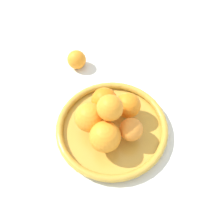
{
  "coord_description": "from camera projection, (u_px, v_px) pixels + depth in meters",
  "views": [
    {
      "loc": [
        -0.17,
        0.26,
        0.58
      ],
      "look_at": [
        0.0,
        0.0,
        0.1
      ],
      "focal_mm": 35.0,
      "sensor_mm": 36.0,
      "label": 1
    }
  ],
  "objects": [
    {
      "name": "ground_plane",
      "position": [
        112.0,
        130.0,
        0.66
      ],
      "size": [
        4.0,
        4.0,
        0.0
      ],
      "primitive_type": "plane",
      "color": "silver"
    },
    {
      "name": "fruit_bowl",
      "position": [
        112.0,
        127.0,
        0.65
      ],
      "size": [
        0.33,
        0.33,
        0.03
      ],
      "color": "gold",
      "rests_on": "ground_plane"
    },
    {
      "name": "orange_pile",
      "position": [
        109.0,
        116.0,
        0.59
      ],
      "size": [
        0.19,
        0.2,
        0.13
      ],
      "color": "orange",
      "rests_on": "fruit_bowl"
    },
    {
      "name": "stray_orange",
      "position": [
        77.0,
        60.0,
        0.78
      ],
      "size": [
        0.07,
        0.07,
        0.07
      ],
      "primitive_type": "sphere",
      "color": "orange",
      "rests_on": "ground_plane"
    }
  ]
}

